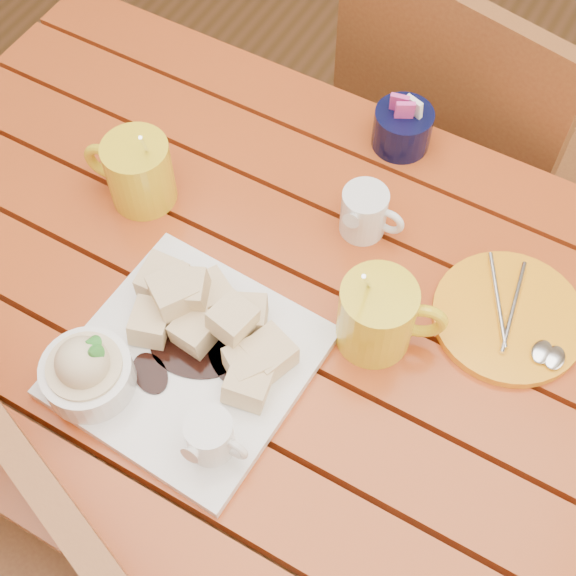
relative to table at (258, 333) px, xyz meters
The scene contains 9 objects.
ground 0.64m from the table, 90.00° to the right, with size 5.00×5.00×0.00m, color #523317.
table is the anchor object (origin of this frame).
dessert_plate 0.21m from the table, 104.00° to the right, with size 0.30×0.30×0.11m.
coffee_mug_left 0.29m from the table, 164.10° to the left, with size 0.13×0.09×0.16m.
coffee_mug_right 0.23m from the table, ahead, with size 0.13×0.10×0.16m.
cream_pitcher 0.24m from the table, 65.74° to the left, with size 0.09×0.08×0.08m.
sugar_caddy 0.37m from the table, 81.33° to the left, with size 0.09×0.09×0.10m.
orange_saucer 0.35m from the table, 22.96° to the left, with size 0.20×0.20×0.02m.
chair_far 0.63m from the table, 82.18° to the left, with size 0.51×0.51×0.91m.
Camera 1 is at (0.31, -0.46, 1.67)m, focal length 50.00 mm.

